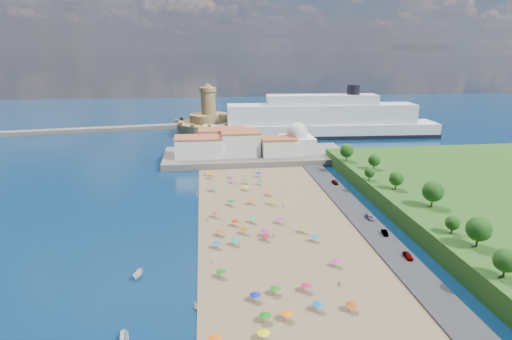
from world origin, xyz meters
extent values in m
plane|color=#071938|center=(0.00, 0.00, 0.00)|extent=(700.00, 700.00, 0.00)
cube|color=#59544C|center=(10.00, 73.00, 1.50)|extent=(90.00, 36.00, 3.00)
cube|color=#59544C|center=(-12.00, 108.00, 1.20)|extent=(18.00, 70.00, 2.40)
cube|color=#59544C|center=(-110.00, 153.00, 1.30)|extent=(199.03, 34.77, 2.60)
cube|color=silver|center=(-18.00, 69.00, 7.50)|extent=(22.00, 14.00, 9.00)
cube|color=silver|center=(2.00, 71.00, 8.50)|extent=(18.00, 16.00, 11.00)
cube|color=silver|center=(20.00, 67.00, 7.00)|extent=(16.00, 12.00, 8.00)
cube|color=silver|center=(-6.00, 83.00, 8.00)|extent=(24.00, 14.00, 10.00)
cube|color=silver|center=(30.00, 71.00, 7.00)|extent=(16.00, 16.00, 8.00)
sphere|color=silver|center=(30.00, 71.00, 13.00)|extent=(10.00, 10.00, 10.00)
cylinder|color=silver|center=(30.00, 71.00, 16.80)|extent=(1.20, 1.20, 1.60)
cylinder|color=olive|center=(-12.00, 138.00, 4.00)|extent=(40.00, 40.00, 8.00)
cylinder|color=olive|center=(-12.00, 138.00, 10.50)|extent=(24.00, 24.00, 5.00)
cylinder|color=olive|center=(-12.00, 138.00, 20.00)|extent=(9.00, 9.00, 14.00)
cylinder|color=olive|center=(-12.00, 138.00, 28.20)|extent=(10.40, 10.40, 2.40)
cone|color=olive|center=(-12.00, 138.00, 30.90)|extent=(6.00, 6.00, 3.00)
cube|color=black|center=(56.19, 121.75, 1.16)|extent=(144.79, 28.29, 2.32)
cube|color=silver|center=(56.19, 121.75, 4.29)|extent=(143.77, 27.84, 8.58)
cube|color=silver|center=(56.19, 121.75, 14.29)|extent=(115.03, 22.65, 11.43)
cube|color=silver|center=(56.19, 121.75, 22.87)|extent=(67.26, 16.54, 5.72)
cylinder|color=black|center=(75.22, 120.83, 28.58)|extent=(7.62, 7.62, 5.72)
cylinder|color=gray|center=(-4.88, 41.24, 1.25)|extent=(0.07, 0.07, 2.00)
cone|color=teal|center=(-4.88, 41.24, 2.15)|extent=(2.50, 2.50, 0.60)
cylinder|color=gray|center=(6.25, -48.16, 1.25)|extent=(0.07, 0.07, 2.00)
cone|color=#D11041|center=(6.25, -48.16, 2.15)|extent=(2.50, 2.50, 0.60)
cylinder|color=gray|center=(7.00, -55.63, 1.25)|extent=(0.07, 0.07, 2.00)
cone|color=#0D5EAA|center=(7.00, -55.63, 2.15)|extent=(2.50, 2.50, 0.60)
cylinder|color=gray|center=(-0.08, -57.96, 1.25)|extent=(0.07, 0.07, 2.00)
cone|color=orange|center=(-0.08, -57.96, 2.15)|extent=(2.50, 2.50, 0.60)
cylinder|color=gray|center=(-12.44, -39.68, 1.25)|extent=(0.07, 0.07, 2.00)
cone|color=#126A1C|center=(-12.44, -39.68, 2.15)|extent=(2.50, 2.50, 0.60)
cylinder|color=gray|center=(-5.54, -50.50, 1.25)|extent=(0.07, 0.07, 2.00)
cone|color=#0D16B4|center=(-5.54, -50.50, 2.15)|extent=(2.50, 2.50, 0.60)
cylinder|color=gray|center=(7.26, -9.32, 1.25)|extent=(0.07, 0.07, 2.00)
cone|color=#A12281|center=(7.26, -9.32, 2.15)|extent=(2.50, 2.50, 0.60)
cylinder|color=gray|center=(6.20, 30.32, 1.25)|extent=(0.07, 0.07, 2.00)
cone|color=#136F3B|center=(6.20, 30.32, 2.15)|extent=(2.50, 2.50, 0.60)
cylinder|color=gray|center=(-6.90, 8.26, 1.25)|extent=(0.07, 0.07, 2.00)
cone|color=#136E23|center=(-6.90, 8.26, 2.15)|extent=(2.50, 2.50, 0.60)
cylinder|color=gray|center=(-12.70, 24.30, 1.25)|extent=(0.07, 0.07, 2.00)
cone|color=#0F6692|center=(-12.70, 24.30, 2.15)|extent=(2.50, 2.50, 0.60)
cylinder|color=gray|center=(-4.47, -58.02, 1.25)|extent=(0.07, 0.07, 2.00)
cone|color=#147014|center=(-4.47, -58.02, 2.15)|extent=(2.50, 2.50, 0.60)
cylinder|color=gray|center=(-7.76, -22.81, 1.25)|extent=(0.07, 0.07, 2.00)
cone|color=#0F8A7E|center=(-7.76, -22.81, 2.15)|extent=(2.50, 2.50, 0.60)
cylinder|color=gray|center=(-12.53, -1.96, 1.25)|extent=(0.07, 0.07, 2.00)
cone|color=#A72349|center=(-12.53, -1.96, 2.15)|extent=(2.50, 2.50, 0.60)
cylinder|color=gray|center=(7.16, 7.25, 1.25)|extent=(0.07, 0.07, 2.00)
cone|color=#957F0D|center=(7.16, 7.25, 2.15)|extent=(2.50, 2.50, 0.60)
cylinder|color=gray|center=(7.02, 41.46, 1.25)|extent=(0.07, 0.07, 2.00)
cone|color=#0B1990|center=(7.02, 41.46, 2.15)|extent=(2.50, 2.50, 0.60)
cylinder|color=gray|center=(-5.54, -63.37, 1.25)|extent=(0.07, 0.07, 2.00)
cone|color=yellow|center=(-5.54, -63.37, 2.15)|extent=(2.50, 2.50, 0.60)
cylinder|color=gray|center=(-6.82, -9.59, 1.25)|extent=(0.07, 0.07, 2.00)
cone|color=red|center=(-6.82, -9.59, 2.15)|extent=(2.50, 2.50, 0.60)
cylinder|color=gray|center=(13.82, -56.51, 1.25)|extent=(0.07, 0.07, 2.00)
cone|color=#A63D0D|center=(13.82, -56.51, 2.15)|extent=(2.50, 2.50, 0.60)
cylinder|color=gray|center=(14.72, -23.27, 1.25)|extent=(0.07, 0.07, 2.00)
cone|color=#0F7490|center=(14.72, -23.27, 2.15)|extent=(2.50, 2.50, 0.60)
cylinder|color=gray|center=(-1.14, -7.84, 1.25)|extent=(0.07, 0.07, 2.00)
cone|color=#109B78|center=(-1.14, -7.84, 2.15)|extent=(2.50, 2.50, 0.60)
cylinder|color=gray|center=(16.53, -37.92, 1.25)|extent=(0.07, 0.07, 2.00)
cone|color=#B8277E|center=(16.53, -37.92, 2.15)|extent=(2.50, 2.50, 0.60)
cylinder|color=gray|center=(8.00, 16.54, 1.25)|extent=(0.07, 0.07, 2.00)
cone|color=#D96609|center=(8.00, 16.54, 2.15)|extent=(2.50, 2.50, 0.60)
cylinder|color=gray|center=(-12.92, -24.06, 1.25)|extent=(0.07, 0.07, 2.00)
cone|color=#0C639C|center=(-12.92, -24.06, 2.15)|extent=(2.50, 2.50, 0.60)
cylinder|color=gray|center=(12.82, -17.20, 1.25)|extent=(0.07, 0.07, 2.00)
cone|color=#97830D|center=(12.82, -17.20, 2.15)|extent=(2.50, 2.50, 0.60)
cylinder|color=gray|center=(-0.79, -48.52, 1.25)|extent=(0.07, 0.07, 2.00)
cone|color=#1D7615|center=(-0.79, -48.52, 2.15)|extent=(2.50, 2.50, 0.60)
cylinder|color=gray|center=(1.10, -18.04, 1.25)|extent=(0.07, 0.07, 2.00)
cone|color=#A8245A|center=(1.10, -18.04, 2.15)|extent=(2.50, 2.50, 0.60)
cylinder|color=gray|center=(0.44, 32.54, 1.25)|extent=(0.07, 0.07, 2.00)
cone|color=#147529|center=(0.44, 32.54, 2.15)|extent=(2.50, 2.50, 0.60)
cylinder|color=gray|center=(-4.46, -15.78, 1.25)|extent=(0.07, 0.07, 2.00)
cone|color=#88540C|center=(-4.46, -15.78, 2.15)|extent=(2.50, 2.50, 0.60)
cylinder|color=gray|center=(-4.59, 33.50, 1.25)|extent=(0.07, 0.07, 2.00)
cone|color=#C329BB|center=(-4.59, 33.50, 2.15)|extent=(2.50, 2.50, 0.60)
cylinder|color=gray|center=(-13.27, 45.17, 1.25)|extent=(0.07, 0.07, 2.00)
cone|color=#CA6809|center=(-13.27, 45.17, 2.15)|extent=(2.50, 2.50, 0.60)
cylinder|color=gray|center=(-13.19, 40.41, 1.25)|extent=(0.07, 0.07, 2.00)
cone|color=#83550B|center=(-13.19, 40.41, 2.15)|extent=(2.50, 2.50, 0.60)
cylinder|color=gray|center=(1.12, -21.07, 1.25)|extent=(0.07, 0.07, 2.00)
cone|color=#B60E32|center=(1.12, -21.07, 2.15)|extent=(2.50, 2.50, 0.60)
cylinder|color=gray|center=(0.01, 23.83, 1.25)|extent=(0.07, 0.07, 2.00)
cone|color=yellow|center=(0.01, 23.83, 2.15)|extent=(2.50, 2.50, 0.60)
cylinder|color=gray|center=(-11.67, -16.15, 1.25)|extent=(0.07, 0.07, 2.00)
cone|color=#C6430F|center=(-11.67, -16.15, 2.15)|extent=(2.50, 2.50, 0.60)
cone|color=#EE570A|center=(-14.67, -63.97, 2.15)|extent=(2.50, 2.50, 0.60)
cylinder|color=gray|center=(0.47, 8.43, 1.25)|extent=(0.07, 0.07, 2.00)
cone|color=#C85208|center=(0.47, 8.43, 2.15)|extent=(2.50, 2.50, 0.60)
imported|color=tan|center=(14.28, -47.27, 1.12)|extent=(1.08, 0.60, 1.74)
imported|color=tan|center=(10.82, 3.67, 1.14)|extent=(0.74, 0.58, 1.79)
imported|color=tan|center=(-18.73, 18.00, 1.14)|extent=(1.24, 1.30, 1.78)
imported|color=tan|center=(-15.61, 45.54, 1.09)|extent=(0.56, 1.03, 1.67)
imported|color=tan|center=(-15.43, -5.41, 1.04)|extent=(0.82, 0.93, 1.59)
imported|color=tan|center=(-14.43, -32.89, 1.10)|extent=(0.63, 0.74, 1.70)
imported|color=tan|center=(3.52, -19.60, 1.07)|extent=(0.95, 0.84, 1.63)
imported|color=tan|center=(0.82, 27.98, 1.08)|extent=(0.79, 0.93, 1.65)
imported|color=tan|center=(-18.38, -51.77, 1.05)|extent=(0.81, 0.56, 1.60)
imported|color=white|center=(-31.35, -60.63, 0.86)|extent=(2.49, 4.69, 1.72)
imported|color=white|center=(-32.13, -36.80, 0.82)|extent=(2.68, 4.54, 1.65)
imported|color=gray|center=(36.00, -22.00, 1.31)|extent=(1.78, 3.86, 1.23)
imported|color=gray|center=(36.00, -10.35, 1.31)|extent=(2.39, 4.45, 1.23)
imported|color=gray|center=(36.00, -36.56, 1.39)|extent=(1.73, 4.07, 1.37)
imported|color=gray|center=(36.00, 26.42, 1.42)|extent=(1.99, 4.32, 1.43)
cylinder|color=#382314|center=(46.94, -56.92, 7.45)|extent=(0.50, 0.50, 2.89)
sphere|color=#14380F|center=(46.94, -56.92, 10.05)|extent=(5.21, 5.21, 5.21)
cylinder|color=#382314|center=(50.24, -42.63, 7.69)|extent=(0.50, 0.50, 3.39)
sphere|color=#14380F|center=(50.24, -42.63, 10.75)|extent=(6.10, 6.10, 6.10)
cylinder|color=#382314|center=(48.57, -34.47, 7.07)|extent=(0.50, 0.50, 2.13)
sphere|color=#14380F|center=(48.57, -34.47, 8.99)|extent=(3.84, 3.84, 3.84)
cylinder|color=#382314|center=(53.39, -15.38, 7.80)|extent=(0.50, 0.50, 3.59)
sphere|color=#14380F|center=(53.39, -15.38, 11.03)|extent=(6.47, 6.47, 6.47)
cylinder|color=#382314|center=(49.82, 2.21, 7.39)|extent=(0.50, 0.50, 2.78)
sphere|color=#14380F|center=(49.82, 2.21, 9.89)|extent=(5.01, 5.01, 5.01)
cylinder|color=#382314|center=(44.65, 13.17, 7.07)|extent=(0.50, 0.50, 2.14)
sphere|color=#14380F|center=(44.65, 13.17, 9.00)|extent=(3.86, 3.86, 3.86)
cylinder|color=#382314|center=(52.05, 27.23, 7.36)|extent=(0.50, 0.50, 2.72)
sphere|color=#14380F|center=(52.05, 27.23, 9.81)|extent=(4.90, 4.90, 4.90)
cylinder|color=#382314|center=(45.21, 40.98, 7.64)|extent=(0.50, 0.50, 3.29)
sphere|color=#14380F|center=(45.21, 40.98, 10.60)|extent=(5.92, 5.92, 5.92)
camera|label=1|loc=(-15.33, -130.98, 53.17)|focal=30.00mm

